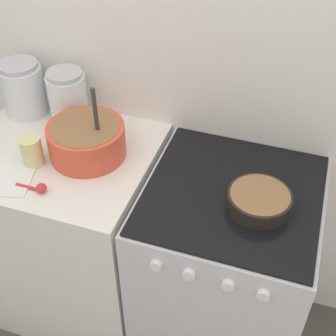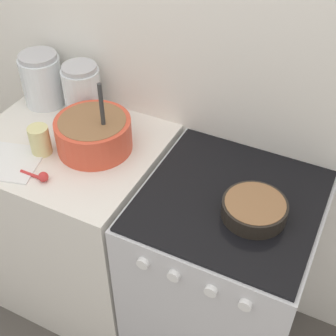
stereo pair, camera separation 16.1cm
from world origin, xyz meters
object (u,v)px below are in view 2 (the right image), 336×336
object	(u,v)px
storage_jar_left	(43,82)
storage_jar_middle	(83,94)
tin_can	(40,140)
stove	(221,279)
baking_pan	(254,209)
mixing_bowl	(94,132)

from	to	relation	value
storage_jar_left	storage_jar_middle	world-z (taller)	storage_jar_left
storage_jar_middle	tin_can	distance (m)	0.29
stove	storage_jar_middle	distance (m)	0.93
baking_pan	storage_jar_left	bearing A→B (deg)	166.37
mixing_bowl	tin_can	size ratio (longest dim) A/B	2.61
storage_jar_middle	storage_jar_left	bearing A→B (deg)	180.00
stove	baking_pan	distance (m)	0.49
stove	storage_jar_middle	xyz separation A→B (m)	(-0.72, 0.20, 0.55)
mixing_bowl	tin_can	xyz separation A→B (m)	(-0.16, -0.11, -0.02)
stove	tin_can	size ratio (longest dim) A/B	8.12
storage_jar_middle	baking_pan	bearing A→B (deg)	-16.82
tin_can	storage_jar_left	bearing A→B (deg)	124.94
stove	storage_jar_left	xyz separation A→B (m)	(-0.92, 0.20, 0.55)
mixing_bowl	tin_can	bearing A→B (deg)	-146.00
baking_pan	storage_jar_left	size ratio (longest dim) A/B	0.94
stove	storage_jar_middle	bearing A→B (deg)	164.26
baking_pan	storage_jar_left	distance (m)	1.04
mixing_bowl	baking_pan	bearing A→B (deg)	-6.26
baking_pan	tin_can	distance (m)	0.81
stove	storage_jar_middle	size ratio (longest dim) A/B	4.08
stove	storage_jar_left	distance (m)	1.09
stove	mixing_bowl	bearing A→B (deg)	177.05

